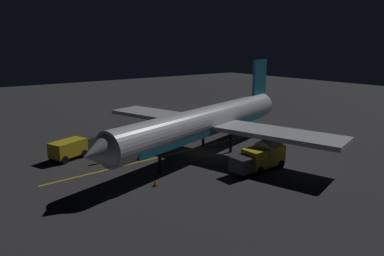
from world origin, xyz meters
name	(u,v)px	position (x,y,z in m)	size (l,w,h in m)	color
ground_plane	(205,155)	(0.00, 0.00, -0.10)	(180.00, 180.00, 0.20)	#303032
apron_guide_stripe	(167,155)	(2.37, 4.00, 0.00)	(0.24, 29.42, 0.01)	gold
airliner	(208,122)	(0.16, -0.58, 3.83)	(31.30, 34.99, 10.69)	silver
baggage_truck	(73,148)	(8.32, 13.06, 1.15)	(4.10, 6.15, 2.17)	gold
catering_truck	(260,159)	(-7.81, -0.89, 1.25)	(2.35, 6.50, 2.40)	gold
ground_crew_worker	(101,155)	(4.45, 11.27, 0.89)	(0.40, 0.40, 1.74)	black
traffic_cone_near_left	(121,157)	(4.31, 8.96, 0.25)	(0.50, 0.50, 0.55)	#EA590F
traffic_cone_near_right	(168,146)	(4.73, 2.23, 0.25)	(0.50, 0.50, 0.55)	#EA590F
traffic_cone_under_wing	(155,183)	(-4.80, 9.98, 0.25)	(0.50, 0.50, 0.55)	#EA590F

